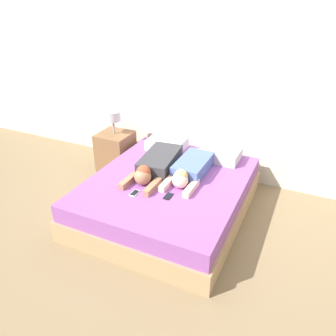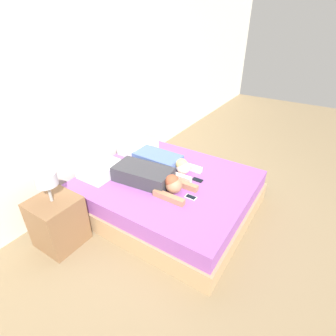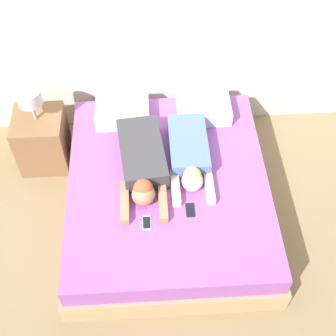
% 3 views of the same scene
% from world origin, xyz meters
% --- Properties ---
extents(ground_plane, '(12.00, 12.00, 0.00)m').
position_xyz_m(ground_plane, '(0.00, 0.00, 0.00)').
color(ground_plane, '#7F6B4C').
extents(wall_back, '(12.00, 0.06, 2.60)m').
position_xyz_m(wall_back, '(0.00, 1.18, 1.30)').
color(wall_back, beige).
rests_on(wall_back, ground_plane).
extents(bed, '(1.77, 2.07, 0.45)m').
position_xyz_m(bed, '(0.00, 0.00, 0.22)').
color(bed, tan).
rests_on(bed, ground_plane).
extents(pillow_head_left, '(0.50, 0.39, 0.14)m').
position_xyz_m(pillow_head_left, '(-0.39, 0.78, 0.52)').
color(pillow_head_left, silver).
rests_on(pillow_head_left, bed).
extents(pillow_head_right, '(0.50, 0.39, 0.14)m').
position_xyz_m(pillow_head_right, '(0.39, 0.78, 0.52)').
color(pillow_head_right, silver).
rests_on(pillow_head_right, bed).
extents(person_left, '(0.44, 1.04, 0.22)m').
position_xyz_m(person_left, '(-0.21, 0.12, 0.54)').
color(person_left, '#333338').
rests_on(person_left, bed).
extents(person_right, '(0.35, 0.90, 0.21)m').
position_xyz_m(person_right, '(0.20, 0.19, 0.54)').
color(person_right, '#4C66A5').
rests_on(person_right, bed).
extents(cell_phone_left, '(0.07, 0.13, 0.01)m').
position_xyz_m(cell_phone_left, '(-0.20, -0.43, 0.46)').
color(cell_phone_left, silver).
rests_on(cell_phone_left, bed).
extents(cell_phone_right, '(0.07, 0.13, 0.01)m').
position_xyz_m(cell_phone_right, '(0.16, -0.33, 0.46)').
color(cell_phone_right, black).
rests_on(cell_phone_right, bed).
extents(nightstand, '(0.46, 0.46, 0.91)m').
position_xyz_m(nightstand, '(-1.17, 0.67, 0.32)').
color(nightstand, brown).
rests_on(nightstand, ground_plane).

